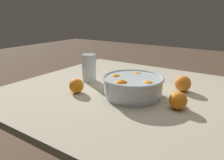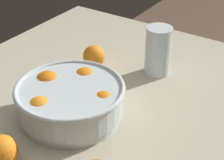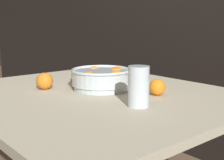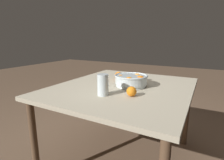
% 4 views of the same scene
% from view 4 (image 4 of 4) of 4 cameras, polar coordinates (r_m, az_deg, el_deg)
% --- Properties ---
extents(ground_plane, '(12.00, 12.00, 0.00)m').
position_cam_4_polar(ground_plane, '(1.76, 3.41, -24.45)').
color(ground_plane, brown).
extents(dining_table, '(1.21, 1.05, 0.70)m').
position_cam_4_polar(dining_table, '(1.47, 3.75, -4.47)').
color(dining_table, '#B7AD93').
rests_on(dining_table, ground_plane).
extents(fruit_bowl, '(0.27, 0.27, 0.10)m').
position_cam_4_polar(fruit_bowl, '(1.43, 6.33, -0.01)').
color(fruit_bowl, silver).
rests_on(fruit_bowl, dining_table).
extents(juice_glass, '(0.08, 0.08, 0.15)m').
position_cam_4_polar(juice_glass, '(1.19, -2.98, -1.81)').
color(juice_glass, '#F4A314').
rests_on(juice_glass, dining_table).
extents(orange_loose_near_bowl, '(0.07, 0.07, 0.07)m').
position_cam_4_polar(orange_loose_near_bowl, '(1.18, 6.39, -3.72)').
color(orange_loose_near_bowl, orange).
rests_on(orange_loose_near_bowl, dining_table).
extents(orange_loose_front, '(0.07, 0.07, 0.07)m').
position_cam_4_polar(orange_loose_front, '(1.62, 9.66, 0.87)').
color(orange_loose_front, orange).
rests_on(orange_loose_front, dining_table).
extents(orange_loose_aside, '(0.08, 0.08, 0.08)m').
position_cam_4_polar(orange_loose_aside, '(1.66, 2.16, 1.42)').
color(orange_loose_aside, orange).
rests_on(orange_loose_aside, dining_table).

